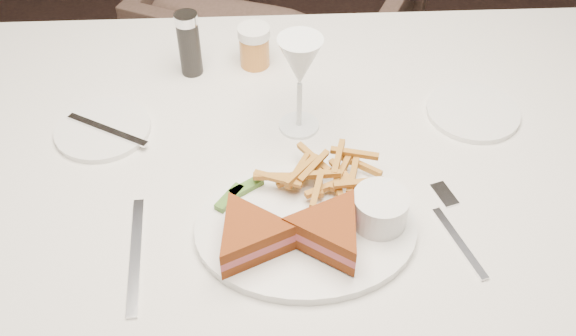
% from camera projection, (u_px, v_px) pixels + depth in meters
% --- Properties ---
extents(table, '(1.45, 1.04, 0.75)m').
position_uv_depth(table, '(289.00, 300.00, 1.29)').
color(table, silver).
rests_on(table, ground).
extents(chair_far, '(0.85, 0.82, 0.69)m').
position_uv_depth(chair_far, '(288.00, 50.00, 1.95)').
color(chair_far, '#433129').
rests_on(chair_far, ground).
extents(table_setting, '(0.79, 0.60, 0.18)m').
position_uv_depth(table_setting, '(300.00, 171.00, 0.96)').
color(table_setting, white).
rests_on(table_setting, table).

